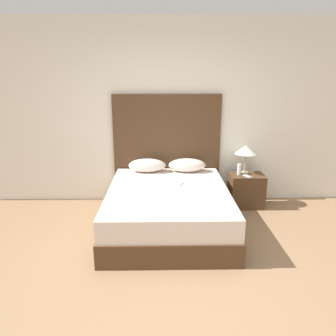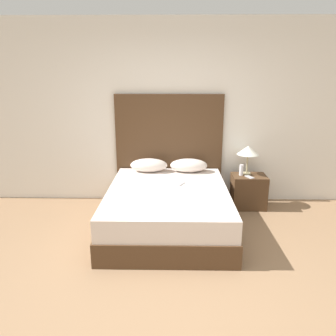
# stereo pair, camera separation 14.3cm
# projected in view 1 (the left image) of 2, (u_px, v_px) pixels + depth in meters

# --- Properties ---
(ground_plane) EXTENTS (16.00, 16.00, 0.00)m
(ground_plane) POSITION_uv_depth(u_px,v_px,m) (178.00, 300.00, 2.88)
(ground_plane) COLOR #8C6B4C
(wall_back) EXTENTS (10.00, 0.06, 2.70)m
(wall_back) POSITION_uv_depth(u_px,v_px,m) (171.00, 113.00, 4.89)
(wall_back) COLOR white
(wall_back) RESTS_ON ground_plane
(bed) EXTENTS (1.53, 1.91, 0.53)m
(bed) POSITION_uv_depth(u_px,v_px,m) (168.00, 209.00, 4.17)
(bed) COLOR #4C331E
(bed) RESTS_ON ground_plane
(headboard) EXTENTS (1.60, 0.05, 1.64)m
(headboard) POSITION_uv_depth(u_px,v_px,m) (167.00, 149.00, 4.96)
(headboard) COLOR #4C331E
(headboard) RESTS_ON ground_plane
(pillow_left) EXTENTS (0.54, 0.28, 0.20)m
(pillow_left) POSITION_uv_depth(u_px,v_px,m) (147.00, 165.00, 4.80)
(pillow_left) COLOR silver
(pillow_left) RESTS_ON bed
(pillow_right) EXTENTS (0.54, 0.28, 0.20)m
(pillow_right) POSITION_uv_depth(u_px,v_px,m) (187.00, 165.00, 4.81)
(pillow_right) COLOR silver
(pillow_right) RESTS_ON bed
(phone_on_bed) EXTENTS (0.13, 0.17, 0.01)m
(phone_on_bed) POSITION_uv_depth(u_px,v_px,m) (180.00, 184.00, 4.29)
(phone_on_bed) COLOR #B7B7BC
(phone_on_bed) RESTS_ON bed
(nightstand) EXTENTS (0.49, 0.37, 0.49)m
(nightstand) POSITION_uv_depth(u_px,v_px,m) (246.00, 190.00, 4.88)
(nightstand) COLOR #4C331E
(nightstand) RESTS_ON ground_plane
(table_lamp) EXTENTS (0.31, 0.31, 0.42)m
(table_lamp) POSITION_uv_depth(u_px,v_px,m) (246.00, 150.00, 4.79)
(table_lamp) COLOR tan
(table_lamp) RESTS_ON nightstand
(phone_on_nightstand) EXTENTS (0.12, 0.17, 0.01)m
(phone_on_nightstand) POSITION_uv_depth(u_px,v_px,m) (247.00, 176.00, 4.72)
(phone_on_nightstand) COLOR #B7B7BC
(phone_on_nightstand) RESTS_ON nightstand
(toiletry_bottle) EXTENTS (0.06, 0.06, 0.16)m
(toiletry_bottle) POSITION_uv_depth(u_px,v_px,m) (239.00, 169.00, 4.80)
(toiletry_bottle) COLOR silver
(toiletry_bottle) RESTS_ON nightstand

